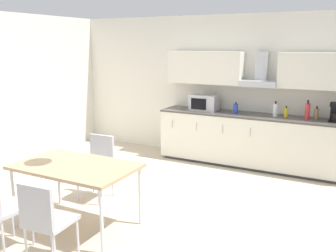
{
  "coord_description": "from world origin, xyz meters",
  "views": [
    {
      "loc": [
        2.51,
        -3.84,
        2.11
      ],
      "look_at": [
        0.18,
        0.61,
        1.0
      ],
      "focal_mm": 40.0,
      "sensor_mm": 36.0,
      "label": 1
    }
  ],
  "objects_px": {
    "bottle_blue": "(236,108)",
    "chair_far_left": "(98,160)",
    "microwave": "(204,103)",
    "dining_table": "(76,169)",
    "coffee_maker": "(336,112)",
    "bottle_white": "(275,110)",
    "bottle_brown": "(316,114)",
    "bottle_yellow": "(286,112)",
    "bottle_red": "(307,111)",
    "chair_near_right": "(44,216)",
    "pendant_lamp": "(71,78)"
  },
  "relations": [
    {
      "from": "bottle_brown",
      "to": "bottle_red",
      "type": "height_order",
      "value": "bottle_red"
    },
    {
      "from": "bottle_brown",
      "to": "bottle_blue",
      "type": "bearing_deg",
      "value": -179.17
    },
    {
      "from": "microwave",
      "to": "bottle_blue",
      "type": "height_order",
      "value": "microwave"
    },
    {
      "from": "microwave",
      "to": "coffee_maker",
      "type": "height_order",
      "value": "coffee_maker"
    },
    {
      "from": "bottle_blue",
      "to": "chair_far_left",
      "type": "distance_m",
      "value": 2.7
    },
    {
      "from": "coffee_maker",
      "to": "bottle_brown",
      "type": "distance_m",
      "value": 0.29
    },
    {
      "from": "bottle_white",
      "to": "dining_table",
      "type": "distance_m",
      "value": 3.54
    },
    {
      "from": "microwave",
      "to": "dining_table",
      "type": "xyz_separation_m",
      "value": [
        -0.3,
        -3.14,
        -0.35
      ]
    },
    {
      "from": "bottle_brown",
      "to": "dining_table",
      "type": "xyz_separation_m",
      "value": [
        -2.21,
        -3.19,
        -0.31
      ]
    },
    {
      "from": "bottle_yellow",
      "to": "chair_near_right",
      "type": "height_order",
      "value": "bottle_yellow"
    },
    {
      "from": "microwave",
      "to": "bottle_blue",
      "type": "bearing_deg",
      "value": 3.59
    },
    {
      "from": "bottle_white",
      "to": "dining_table",
      "type": "xyz_separation_m",
      "value": [
        -1.57,
        -3.15,
        -0.32
      ]
    },
    {
      "from": "microwave",
      "to": "bottle_white",
      "type": "xyz_separation_m",
      "value": [
        1.27,
        0.01,
        -0.03
      ]
    },
    {
      "from": "bottle_white",
      "to": "bottle_blue",
      "type": "bearing_deg",
      "value": 177.95
    },
    {
      "from": "microwave",
      "to": "bottle_yellow",
      "type": "height_order",
      "value": "microwave"
    },
    {
      "from": "bottle_blue",
      "to": "bottle_brown",
      "type": "relative_size",
      "value": 0.87
    },
    {
      "from": "bottle_white",
      "to": "bottle_brown",
      "type": "bearing_deg",
      "value": 3.93
    },
    {
      "from": "coffee_maker",
      "to": "bottle_yellow",
      "type": "bearing_deg",
      "value": 178.54
    },
    {
      "from": "chair_far_left",
      "to": "bottle_red",
      "type": "bearing_deg",
      "value": 44.36
    },
    {
      "from": "coffee_maker",
      "to": "bottle_white",
      "type": "height_order",
      "value": "coffee_maker"
    },
    {
      "from": "bottle_yellow",
      "to": "dining_table",
      "type": "height_order",
      "value": "bottle_yellow"
    },
    {
      "from": "dining_table",
      "to": "microwave",
      "type": "bearing_deg",
      "value": 84.49
    },
    {
      "from": "dining_table",
      "to": "bottle_blue",
      "type": "bearing_deg",
      "value": 74.41
    },
    {
      "from": "bottle_brown",
      "to": "bottle_white",
      "type": "bearing_deg",
      "value": -176.07
    },
    {
      "from": "microwave",
      "to": "pendant_lamp",
      "type": "bearing_deg",
      "value": -95.51
    },
    {
      "from": "bottle_blue",
      "to": "dining_table",
      "type": "distance_m",
      "value": 3.31
    },
    {
      "from": "chair_near_right",
      "to": "pendant_lamp",
      "type": "xyz_separation_m",
      "value": [
        -0.32,
        0.81,
        1.22
      ]
    },
    {
      "from": "microwave",
      "to": "dining_table",
      "type": "distance_m",
      "value": 3.17
    },
    {
      "from": "microwave",
      "to": "coffee_maker",
      "type": "bearing_deg",
      "value": 0.69
    },
    {
      "from": "bottle_white",
      "to": "bottle_red",
      "type": "relative_size",
      "value": 0.83
    },
    {
      "from": "bottle_blue",
      "to": "chair_near_right",
      "type": "height_order",
      "value": "bottle_blue"
    },
    {
      "from": "bottle_brown",
      "to": "microwave",
      "type": "bearing_deg",
      "value": -178.32
    },
    {
      "from": "bottle_blue",
      "to": "bottle_brown",
      "type": "height_order",
      "value": "bottle_brown"
    },
    {
      "from": "bottle_yellow",
      "to": "chair_near_right",
      "type": "bearing_deg",
      "value": -109.66
    },
    {
      "from": "microwave",
      "to": "chair_far_left",
      "type": "height_order",
      "value": "microwave"
    },
    {
      "from": "coffee_maker",
      "to": "chair_near_right",
      "type": "xyz_separation_m",
      "value": [
        -2.18,
        -3.97,
        -0.53
      ]
    },
    {
      "from": "bottle_white",
      "to": "bottle_red",
      "type": "height_order",
      "value": "bottle_red"
    },
    {
      "from": "bottle_yellow",
      "to": "dining_table",
      "type": "relative_size",
      "value": 0.14
    },
    {
      "from": "bottle_yellow",
      "to": "dining_table",
      "type": "bearing_deg",
      "value": -118.71
    },
    {
      "from": "dining_table",
      "to": "bottle_yellow",
      "type": "bearing_deg",
      "value": 61.29
    },
    {
      "from": "bottle_white",
      "to": "chair_near_right",
      "type": "bearing_deg",
      "value": -107.61
    },
    {
      "from": "microwave",
      "to": "bottle_brown",
      "type": "relative_size",
      "value": 2.23
    },
    {
      "from": "dining_table",
      "to": "bottle_red",
      "type": "bearing_deg",
      "value": 56.55
    },
    {
      "from": "chair_far_left",
      "to": "dining_table",
      "type": "bearing_deg",
      "value": -68.69
    },
    {
      "from": "bottle_white",
      "to": "pendant_lamp",
      "type": "distance_m",
      "value": 3.59
    },
    {
      "from": "bottle_red",
      "to": "coffee_maker",
      "type": "bearing_deg",
      "value": 2.01
    },
    {
      "from": "bottle_white",
      "to": "coffee_maker",
      "type": "bearing_deg",
      "value": 0.9
    },
    {
      "from": "chair_far_left",
      "to": "pendant_lamp",
      "type": "xyz_separation_m",
      "value": [
        0.31,
        -0.81,
        1.22
      ]
    },
    {
      "from": "pendant_lamp",
      "to": "bottle_blue",
      "type": "bearing_deg",
      "value": 74.41
    },
    {
      "from": "bottle_white",
      "to": "chair_far_left",
      "type": "xyz_separation_m",
      "value": [
        -1.89,
        -2.34,
        -0.49
      ]
    }
  ]
}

